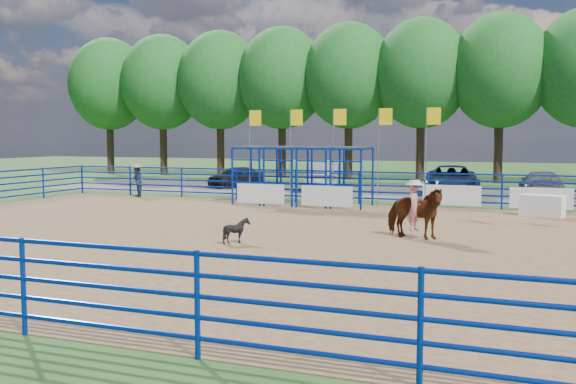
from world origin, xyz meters
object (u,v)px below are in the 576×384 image
(calf, at_px, (237,231))
(car_c, at_px, (451,181))
(announcer_table, at_px, (542,206))
(spectator_cowboy, at_px, (137,181))
(car_a, at_px, (236,176))
(car_b, at_px, (324,177))
(car_d, at_px, (541,184))
(horse_and_rider, at_px, (414,209))

(calf, height_order, car_c, car_c)
(announcer_table, xyz_separation_m, calf, (-8.08, -9.57, -0.04))
(announcer_table, height_order, spectator_cowboy, spectator_cowboy)
(announcer_table, relative_size, car_a, 0.41)
(announcer_table, relative_size, car_c, 0.27)
(calf, xyz_separation_m, car_b, (-2.99, 17.21, 0.41))
(announcer_table, height_order, car_d, car_d)
(calf, distance_m, car_d, 19.38)
(horse_and_rider, distance_m, car_d, 15.40)
(car_a, bearing_deg, horse_and_rider, -28.49)
(car_b, bearing_deg, car_c, 160.76)
(car_d, bearing_deg, spectator_cowboy, 14.58)
(announcer_table, distance_m, car_d, 8.04)
(calf, relative_size, car_b, 0.15)
(announcer_table, distance_m, car_b, 13.45)
(spectator_cowboy, xyz_separation_m, car_a, (1.77, 7.64, -0.18))
(car_b, height_order, car_d, car_b)
(car_c, height_order, car_d, car_c)
(car_a, bearing_deg, car_b, 10.24)
(car_d, bearing_deg, car_c, 8.08)
(announcer_table, distance_m, car_c, 8.16)
(calf, distance_m, car_a, 20.34)
(spectator_cowboy, height_order, car_d, spectator_cowboy)
(spectator_cowboy, bearing_deg, car_c, 22.11)
(horse_and_rider, height_order, car_d, horse_and_rider)
(car_b, bearing_deg, calf, 85.82)
(horse_and_rider, distance_m, calf, 5.25)
(calf, xyz_separation_m, car_a, (-8.81, 18.33, 0.25))
(announcer_table, bearing_deg, car_d, 89.85)
(announcer_table, relative_size, car_d, 0.34)
(horse_and_rider, height_order, car_a, horse_and_rider)
(car_b, xyz_separation_m, car_d, (11.09, 0.40, -0.13))
(car_c, bearing_deg, horse_and_rider, -95.17)
(car_a, bearing_deg, car_c, 13.34)
(spectator_cowboy, xyz_separation_m, car_b, (7.59, 6.52, -0.03))
(calf, bearing_deg, spectator_cowboy, 37.09)
(announcer_table, distance_m, calf, 12.53)
(horse_and_rider, relative_size, calf, 3.30)
(car_b, relative_size, car_c, 0.85)
(car_c, distance_m, car_d, 4.31)
(car_c, bearing_deg, car_a, 164.55)
(horse_and_rider, height_order, calf, horse_and_rider)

